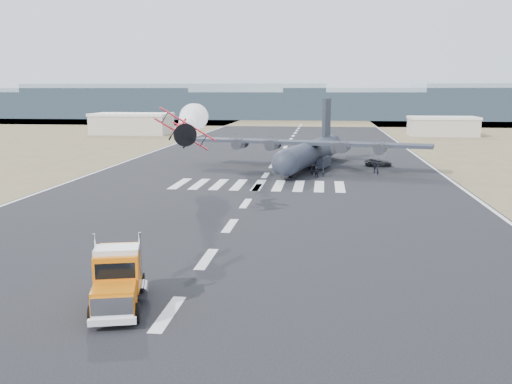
% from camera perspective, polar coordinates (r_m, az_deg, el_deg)
% --- Properties ---
extents(ground, '(500.00, 500.00, 0.00)m').
position_cam_1_polar(ground, '(37.31, -8.79, -11.95)').
color(ground, black).
rests_on(ground, ground).
extents(scrub_far, '(500.00, 80.00, 0.00)m').
position_cam_1_polar(scrub_far, '(263.78, 4.78, 7.08)').
color(scrub_far, brown).
rests_on(scrub_far, ground).
extents(runway_markings, '(60.00, 260.00, 0.01)m').
position_cam_1_polar(runway_markings, '(94.76, 0.95, 1.68)').
color(runway_markings, silver).
rests_on(runway_markings, ground).
extents(ridge_seg_b, '(150.00, 50.00, 15.00)m').
position_cam_1_polar(ridge_seg_b, '(324.84, -18.82, 8.48)').
color(ridge_seg_b, gray).
rests_on(ridge_seg_b, ground).
extents(ridge_seg_c, '(150.00, 50.00, 17.00)m').
position_cam_1_polar(ridge_seg_c, '(302.63, -7.52, 9.03)').
color(ridge_seg_c, gray).
rests_on(ridge_seg_c, ground).
extents(ridge_seg_d, '(150.00, 50.00, 13.00)m').
position_cam_1_polar(ridge_seg_d, '(293.49, 5.02, 8.65)').
color(ridge_seg_d, gray).
rests_on(ridge_seg_d, ground).
extents(ridge_seg_e, '(150.00, 50.00, 15.00)m').
position_cam_1_polar(ridge_seg_e, '(298.49, 17.74, 8.43)').
color(ridge_seg_e, gray).
rests_on(ridge_seg_e, ground).
extents(hangar_left, '(24.50, 14.50, 6.70)m').
position_cam_1_polar(hangar_left, '(188.88, -12.29, 6.72)').
color(hangar_left, '#A49F91').
rests_on(hangar_left, ground).
extents(hangar_right, '(20.50, 12.50, 5.90)m').
position_cam_1_polar(hangar_right, '(187.13, 18.16, 6.29)').
color(hangar_right, '#A49F91').
rests_on(hangar_right, ground).
extents(semi_truck, '(4.80, 9.16, 4.03)m').
position_cam_1_polar(semi_truck, '(38.50, -13.65, -8.28)').
color(semi_truck, black).
rests_on(semi_truck, ground).
extents(aerobatic_biplane, '(5.91, 6.23, 4.94)m').
position_cam_1_polar(aerobatic_biplane, '(61.82, -7.35, 6.18)').
color(aerobatic_biplane, red).
extents(smoke_trail, '(6.67, 25.77, 4.27)m').
position_cam_1_polar(smoke_trail, '(83.66, -6.31, 7.33)').
color(smoke_trail, white).
extents(transport_aircraft, '(42.53, 34.78, 12.36)m').
position_cam_1_polar(transport_aircraft, '(103.91, 5.52, 4.15)').
color(transport_aircraft, black).
rests_on(transport_aircraft, ground).
extents(support_vehicle, '(5.08, 2.48, 1.39)m').
position_cam_1_polar(support_vehicle, '(108.57, 12.13, 2.90)').
color(support_vehicle, black).
rests_on(support_vehicle, ground).
extents(crew_a, '(0.69, 0.75, 1.68)m').
position_cam_1_polar(crew_a, '(97.06, 12.06, 2.15)').
color(crew_a, black).
rests_on(crew_a, ground).
extents(crew_b, '(0.82, 1.00, 1.77)m').
position_cam_1_polar(crew_b, '(97.96, 3.21, 2.46)').
color(crew_b, black).
rests_on(crew_b, ground).
extents(crew_c, '(1.16, 1.13, 1.71)m').
position_cam_1_polar(crew_c, '(100.82, 5.20, 2.64)').
color(crew_c, black).
rests_on(crew_c, ground).
extents(crew_d, '(0.78, 1.15, 1.79)m').
position_cam_1_polar(crew_d, '(99.77, 11.77, 2.41)').
color(crew_d, black).
rests_on(crew_d, ground).
extents(crew_e, '(0.65, 0.90, 1.69)m').
position_cam_1_polar(crew_e, '(95.76, 3.82, 2.25)').
color(crew_e, black).
rests_on(crew_e, ground).
extents(crew_f, '(1.72, 1.32, 1.81)m').
position_cam_1_polar(crew_f, '(93.54, 6.09, 2.07)').
color(crew_f, black).
rests_on(crew_f, ground).
extents(crew_g, '(0.74, 0.82, 1.88)m').
position_cam_1_polar(crew_g, '(93.64, 6.76, 2.09)').
color(crew_g, black).
rests_on(crew_g, ground).
extents(crew_h, '(0.92, 0.97, 1.71)m').
position_cam_1_polar(crew_h, '(95.23, 5.51, 2.19)').
color(crew_h, black).
rests_on(crew_h, ground).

